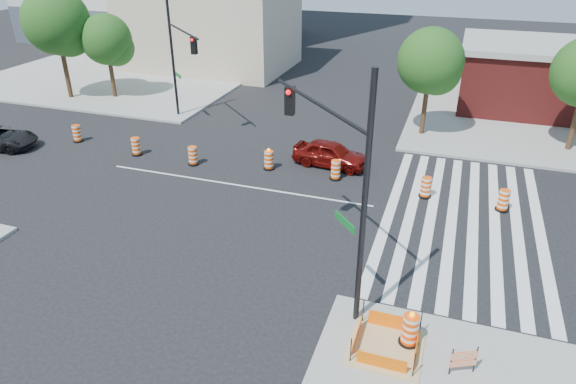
{
  "coord_description": "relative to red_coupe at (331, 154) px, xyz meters",
  "views": [
    {
      "loc": [
        9.94,
        -20.98,
        11.48
      ],
      "look_at": [
        3.65,
        -2.47,
        1.4
      ],
      "focal_mm": 32.0,
      "sensor_mm": 36.0,
      "label": 1
    }
  ],
  "objects": [
    {
      "name": "median_drum_2",
      "position": [
        -7.1,
        -2.24,
        -0.22
      ],
      "size": [
        0.6,
        0.6,
        1.02
      ],
      "color": "black",
      "rests_on": "ground"
    },
    {
      "name": "median_drum_0",
      "position": [
        -15.31,
        -1.46,
        -0.22
      ],
      "size": [
        0.6,
        0.6,
        1.02
      ],
      "color": "black",
      "rests_on": "ground"
    },
    {
      "name": "median_drum_6",
      "position": [
        8.66,
        -2.29,
        -0.22
      ],
      "size": [
        0.6,
        0.6,
        1.02
      ],
      "color": "black",
      "rests_on": "ground"
    },
    {
      "name": "crosswalk_east",
      "position": [
        7.01,
        -3.8,
        -0.69
      ],
      "size": [
        6.75,
        13.5,
        0.01
      ],
      "color": "silver",
      "rests_on": "ground"
    },
    {
      "name": "tree_north_a",
      "position": [
        -21.57,
        5.66,
        4.64
      ],
      "size": [
        4.68,
        4.68,
        7.95
      ],
      "color": "#382314",
      "rests_on": "ground"
    },
    {
      "name": "sidewalk_nw",
      "position": [
        -21.94,
        14.2,
        -0.62
      ],
      "size": [
        22.0,
        22.0,
        0.15
      ],
      "primitive_type": "cube",
      "color": "gray",
      "rests_on": "ground"
    },
    {
      "name": "tree_north_c",
      "position": [
        4.24,
        6.3,
        3.69
      ],
      "size": [
        3.84,
        3.84,
        6.53
      ],
      "color": "#382314",
      "rests_on": "ground"
    },
    {
      "name": "median_drum_5",
      "position": [
        5.21,
        -2.08,
        -0.22
      ],
      "size": [
        0.6,
        0.6,
        1.02
      ],
      "color": "black",
      "rests_on": "ground"
    },
    {
      "name": "ground",
      "position": [
        -3.94,
        -3.8,
        -0.7
      ],
      "size": [
        120.0,
        120.0,
        0.0
      ],
      "primitive_type": "plane",
      "color": "black",
      "rests_on": "ground"
    },
    {
      "name": "barricade",
      "position": [
        7.26,
        -13.08,
        -0.03
      ],
      "size": [
        0.74,
        0.39,
        0.95
      ],
      "rotation": [
        0.0,
        0.0,
        0.45
      ],
      "color": "#FF4C05",
      "rests_on": "ground"
    },
    {
      "name": "lane_centerline",
      "position": [
        -3.94,
        -3.8,
        -0.69
      ],
      "size": [
        14.0,
        0.12,
        0.01
      ],
      "primitive_type": "cube",
      "color": "silver",
      "rests_on": "ground"
    },
    {
      "name": "pit_drum",
      "position": [
        5.68,
        -12.4,
        -0.03
      ],
      "size": [
        0.63,
        0.63,
        1.23
      ],
      "color": "black",
      "rests_on": "ground"
    },
    {
      "name": "beige_midrise",
      "position": [
        -15.94,
        18.2,
        4.3
      ],
      "size": [
        14.0,
        10.0,
        10.0
      ],
      "primitive_type": "cube",
      "color": "#C3AF95",
      "rests_on": "ground"
    },
    {
      "name": "signal_pole_se",
      "position": [
        2.74,
        -10.51,
        4.32
      ],
      "size": [
        4.33,
        4.63,
        8.19
      ],
      "rotation": [
        0.0,
        0.0,
        2.32
      ],
      "color": "black",
      "rests_on": "ground"
    },
    {
      "name": "signal_pole_nw",
      "position": [
        -10.79,
        3.54,
        4.02
      ],
      "size": [
        4.27,
        4.14,
        7.68
      ],
      "rotation": [
        0.0,
        0.0,
        -0.77
      ],
      "color": "black",
      "rests_on": "ground"
    },
    {
      "name": "excavation_pit",
      "position": [
        5.06,
        -12.8,
        -0.47
      ],
      "size": [
        2.2,
        2.2,
        0.9
      ],
      "color": "tan",
      "rests_on": "ground"
    },
    {
      "name": "median_drum_3",
      "position": [
        -3.0,
        -1.47,
        -0.21
      ],
      "size": [
        0.6,
        0.6,
        1.18
      ],
      "color": "black",
      "rests_on": "ground"
    },
    {
      "name": "red_coupe",
      "position": [
        0.0,
        0.0,
        0.0
      ],
      "size": [
        4.24,
        2.07,
        1.39
      ],
      "primitive_type": "imported",
      "rotation": [
        0.0,
        0.0,
        1.46
      ],
      "color": "#5B0A07",
      "rests_on": "ground"
    },
    {
      "name": "median_drum_4",
      "position": [
        0.67,
        -1.54,
        -0.22
      ],
      "size": [
        0.6,
        0.6,
        1.02
      ],
      "color": "black",
      "rests_on": "ground"
    },
    {
      "name": "median_drum_1",
      "position": [
        -10.77,
        -2.09,
        -0.22
      ],
      "size": [
        0.6,
        0.6,
        1.02
      ],
      "color": "black",
      "rests_on": "ground"
    },
    {
      "name": "tree_north_b",
      "position": [
        -18.51,
        6.84,
        3.44
      ],
      "size": [
        3.63,
        3.62,
        6.16
      ],
      "color": "#382314",
      "rests_on": "ground"
    }
  ]
}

